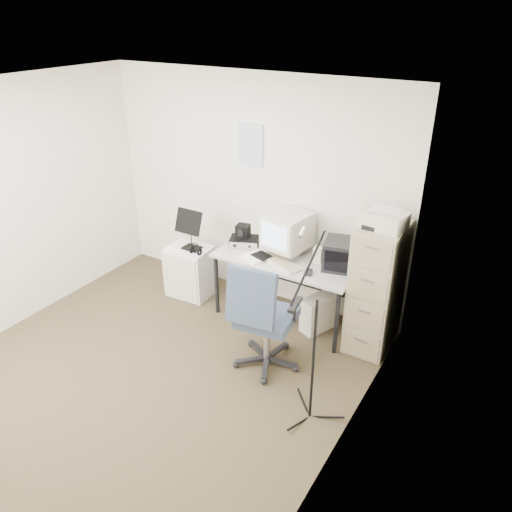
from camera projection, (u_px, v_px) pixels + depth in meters
The scene contains 23 objects.
floor at pixel (154, 372), 4.67m from camera, with size 3.60×3.60×0.01m, color #372E21.
ceiling at pixel (121, 95), 3.53m from camera, with size 3.60×3.60×0.01m, color white.
wall_back at pixel (253, 190), 5.47m from camera, with size 3.60×0.02×2.50m, color silver.
wall_left at pixel (3, 211), 4.93m from camera, with size 0.02×3.60×2.50m, color silver.
wall_right at pixel (344, 316), 3.27m from camera, with size 0.02×3.60×2.50m, color silver.
wall_calendar at pixel (251, 145), 5.25m from camera, with size 0.30×0.02×0.44m, color white.
filing_cabinet at pixel (376, 288), 4.78m from camera, with size 0.40×0.60×1.30m, color gray.
printer at pixel (383, 220), 4.40m from camera, with size 0.40×0.27×0.15m, color #B3AEA2.
desk at pixel (287, 288), 5.32m from camera, with size 1.50×0.70×0.73m, color #9F9F9F.
crt_monitor at pixel (287, 234), 5.14m from camera, with size 0.41×0.43×0.45m, color #B3AEA2.
crt_tv at pixel (340, 254), 4.91m from camera, with size 0.32×0.33×0.29m, color black.
desk_speaker at pixel (318, 255), 5.04m from camera, with size 0.09×0.09×0.16m, color beige.
keyboard at pixel (280, 263), 5.03m from camera, with size 0.49×0.17×0.03m, color #B3AEA2.
mouse at pixel (308, 272), 4.84m from camera, with size 0.07×0.11×0.03m, color black.
radio_receiver at pixel (245, 242), 5.40m from camera, with size 0.31×0.22×0.09m, color black.
radio_speaker at pixel (243, 231), 5.38m from camera, with size 0.14×0.13×0.14m, color black.
papers at pixel (259, 256), 5.17m from camera, with size 0.24×0.33×0.02m, color white.
pc_tower at pixel (320, 313), 5.22m from camera, with size 0.18×0.41×0.38m, color #B3AEA2.
office_chair at pixel (267, 315), 4.53m from camera, with size 0.63×0.63×1.10m, color #3D4A65.
side_cart at pixel (190, 271), 5.80m from camera, with size 0.48×0.39×0.60m, color silver.
music_stand at pixel (191, 229), 5.54m from camera, with size 0.33×0.17×0.48m, color black.
headphones at pixel (196, 250), 5.51m from camera, with size 0.14×0.14×0.03m, color black.
mic_stand at pixel (314, 344), 3.83m from camera, with size 0.02×0.02×1.49m, color black.
Camera 1 is at (2.71, -2.65, 3.08)m, focal length 35.00 mm.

